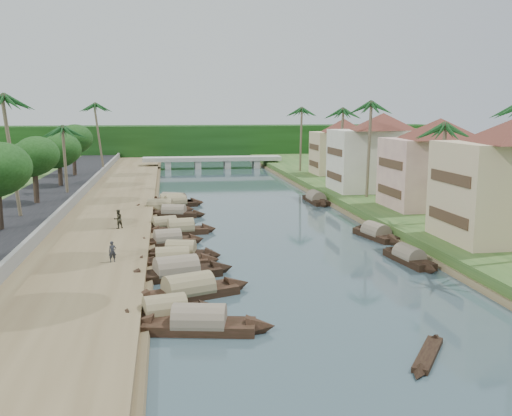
{
  "coord_description": "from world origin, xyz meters",
  "views": [
    {
      "loc": [
        -9.45,
        -44.24,
        11.73
      ],
      "look_at": [
        -0.55,
        11.76,
        2.0
      ],
      "focal_mm": 40.0,
      "sensor_mm": 36.0,
      "label": 1
    }
  ],
  "objects": [
    {
      "name": "tree_6",
      "position": [
        24.0,
        29.03,
        6.66
      ],
      "size": [
        4.4,
        4.4,
        7.38
      ],
      "color": "#423025",
      "rests_on": "ground"
    },
    {
      "name": "sampan_13",
      "position": [
        -8.84,
        26.61,
        0.42
      ],
      "size": [
        8.25,
        2.64,
        2.22
      ],
      "rotation": [
        0.0,
        0.0,
        0.12
      ],
      "color": "black",
      "rests_on": "ground"
    },
    {
      "name": "sampan_2",
      "position": [
        -8.23,
        -9.35,
        0.42
      ],
      "size": [
        8.95,
        4.75,
        2.33
      ],
      "rotation": [
        0.0,
        0.0,
        0.35
      ],
      "color": "black",
      "rests_on": "ground"
    },
    {
      "name": "sampan_11",
      "position": [
        -8.39,
        25.45,
        0.41
      ],
      "size": [
        7.38,
        3.83,
        2.1
      ],
      "rotation": [
        0.0,
        0.0,
        0.32
      ],
      "color": "black",
      "rests_on": "ground"
    },
    {
      "name": "building_distant",
      "position": [
        19.99,
        48.0,
        5.88
      ],
      "size": [
        12.62,
        12.62,
        9.2
      ],
      "color": "tan",
      "rests_on": "right_bank"
    },
    {
      "name": "sampan_1",
      "position": [
        -9.71,
        -13.05,
        0.41
      ],
      "size": [
        7.1,
        3.01,
        2.08
      ],
      "rotation": [
        0.0,
        0.0,
        0.21
      ],
      "color": "black",
      "rests_on": "ground"
    },
    {
      "name": "tree_5",
      "position": [
        -24.0,
        50.88,
        6.99
      ],
      "size": [
        5.47,
        5.47,
        7.92
      ],
      "color": "#423025",
      "rests_on": "ground"
    },
    {
      "name": "sampan_0",
      "position": [
        -7.89,
        -15.06,
        0.42
      ],
      "size": [
        8.55,
        3.29,
        2.21
      ],
      "rotation": [
        0.0,
        0.0,
        -0.2
      ],
      "color": "black",
      "rests_on": "ground"
    },
    {
      "name": "sampan_4",
      "position": [
        -9.14,
        -1.6,
        0.41
      ],
      "size": [
        7.49,
        1.98,
        2.13
      ],
      "rotation": [
        0.0,
        0.0,
        0.03
      ],
      "color": "black",
      "rests_on": "ground"
    },
    {
      "name": "tree_3",
      "position": [
        -24.0,
        22.66,
        6.53
      ],
      "size": [
        4.99,
        4.99,
        7.26
      ],
      "color": "#423025",
      "rests_on": "ground"
    },
    {
      "name": "person_near",
      "position": [
        -13.45,
        -2.73,
        1.57
      ],
      "size": [
        0.64,
        0.5,
        1.55
      ],
      "primitive_type": "imported",
      "rotation": [
        0.0,
        0.0,
        0.26
      ],
      "color": "#24252B",
      "rests_on": "left_bank"
    },
    {
      "name": "sampan_15",
      "position": [
        9.69,
        5.11,
        0.41
      ],
      "size": [
        3.16,
        7.84,
        2.08
      ],
      "rotation": [
        0.0,
        0.0,
        1.78
      ],
      "color": "black",
      "rests_on": "ground"
    },
    {
      "name": "person_far",
      "position": [
        -14.0,
        9.54,
        1.7
      ],
      "size": [
        1.1,
        1.06,
        1.79
      ],
      "primitive_type": "imported",
      "rotation": [
        0.0,
        0.0,
        3.76
      ],
      "color": "#2F2D21",
      "rests_on": "left_bank"
    },
    {
      "name": "canoe_0",
      "position": [
        2.8,
        -20.01,
        0.1
      ],
      "size": [
        3.97,
        5.11,
        0.76
      ],
      "rotation": [
        0.0,
        0.0,
        0.95
      ],
      "color": "black",
      "rests_on": "ground"
    },
    {
      "name": "treeline",
      "position": [
        0.0,
        100.0,
        4.0
      ],
      "size": [
        120.0,
        14.0,
        8.0
      ],
      "color": "black",
      "rests_on": "ground"
    },
    {
      "name": "sampan_16",
      "position": [
        9.59,
        26.25,
        0.42
      ],
      "size": [
        2.08,
        9.08,
        2.2
      ],
      "rotation": [
        0.0,
        0.0,
        1.6
      ],
      "color": "black",
      "rests_on": "ground"
    },
    {
      "name": "left_bank",
      "position": [
        -16.0,
        20.0,
        0.4
      ],
      "size": [
        10.0,
        180.0,
        0.8
      ],
      "primitive_type": "cube",
      "color": "brown",
      "rests_on": "ground"
    },
    {
      "name": "sampan_7",
      "position": [
        -9.74,
        12.22,
        0.41
      ],
      "size": [
        6.93,
        3.0,
        1.86
      ],
      "rotation": [
        0.0,
        0.0,
        0.25
      ],
      "color": "black",
      "rests_on": "ground"
    },
    {
      "name": "tree_4",
      "position": [
        -24.0,
        37.99,
        6.14
      ],
      "size": [
        5.42,
        5.42,
        7.03
      ],
      "color": "#423025",
      "rests_on": "ground"
    },
    {
      "name": "bridge",
      "position": [
        0.0,
        72.0,
        1.72
      ],
      "size": [
        28.0,
        4.0,
        2.4
      ],
      "color": "#A6A59B",
      "rests_on": "ground"
    },
    {
      "name": "sampan_9",
      "position": [
        -8.68,
        19.12,
        0.41
      ],
      "size": [
        7.58,
        3.4,
        1.93
      ],
      "rotation": [
        0.0,
        0.0,
        -0.27
      ],
      "color": "black",
      "rests_on": "ground"
    },
    {
      "name": "palm_6",
      "position": [
        -22.0,
        30.74,
        9.43
      ],
      "size": [
        3.2,
        3.2,
        9.76
      ],
      "color": "brown",
      "rests_on": "ground"
    },
    {
      "name": "building_mid",
      "position": [
        19.99,
        14.0,
        6.13
      ],
      "size": [
        14.11,
        14.11,
        9.7
      ],
      "color": "beige",
      "rests_on": "right_bank"
    },
    {
      "name": "building_far",
      "position": [
        18.99,
        28.0,
        6.38
      ],
      "size": [
        15.59,
        15.59,
        10.2
      ],
      "color": "silver",
      "rests_on": "right_bank"
    },
    {
      "name": "retaining_wall",
      "position": [
        -20.2,
        20.0,
        1.35
      ],
      "size": [
        0.4,
        180.0,
        1.1
      ],
      "primitive_type": "cube",
      "color": "slate",
      "rests_on": "left_bank"
    },
    {
      "name": "palm_1",
      "position": [
        16.0,
        5.7,
        10.17
      ],
      "size": [
        3.2,
        3.2,
        10.73
      ],
      "color": "brown",
      "rests_on": "ground"
    },
    {
      "name": "palm_2",
      "position": [
        15.0,
        22.29,
        12.31
      ],
      "size": [
        3.2,
        3.2,
        12.96
      ],
      "color": "brown",
      "rests_on": "ground"
    },
    {
      "name": "palm_3",
      "position": [
        16.0,
        36.97,
        11.59
      ],
      "size": [
        3.2,
        3.2,
        12.21
      ],
      "color": "brown",
      "rests_on": "ground"
    },
    {
      "name": "palm_8",
      "position": [
        -20.5,
        58.67,
        12.48
      ],
      "size": [
        3.2,
        3.2,
        12.92
      ],
      "color": "brown",
      "rests_on": "ground"
    },
    {
      "name": "sampan_3",
      "position": [
        -8.9,
        -4.84,
        0.42
      ],
      "size": [
        8.96,
        3.97,
        2.35
      ],
      "rotation": [
        0.0,
        0.0,
        0.26
      ],
      "color": "black",
      "rests_on": "ground"
    },
    {
      "name": "palm_5",
      "position": [
        -24.0,
        14.28,
        12.76
      ],
      "size": [
        3.2,
        3.2,
        13.21
      ],
      "color": "brown",
      "rests_on": "ground"
    },
    {
      "name": "sampan_5",
      "position": [
        -8.43,
        0.54,
        0.42
      ],
      "size": [
        6.94,
        3.12,
        2.17
      ],
      "rotation": [
        0.0,
        0.0,
        -0.22
      ],
      "color": "black",
      "rests_on": "ground"
    },
    {
      "name": "sampan_14",
      "position": [
        9.09,
        -3.57,
        0.41
      ],
      "size": [
        2.34,
        7.71,
        1.89
      ],
      "rotation": [
        0.0,
        0.0,
        1.7
      ],
      "color": "black",
      "rests_on": "ground"
    },
    {
      "name": "road",
      "position": [
        -24.5,
        20.0,
        0.7
      ],
      "size": [
        8.0,
        180.0,
        1.4
      ],
      "primitive_type": "cube",
      "color": "black",
      "rests_on": "ground"
    },
    {
      "name": "palm_7",
      "position": [
        14.0,
        53.51,
        11.76
      ],
      "size": [
        3.2,
        3.2,
        12.38
      ],
      "color": "brown",
      "rests_on": "ground"
    },
    {
      "name": "sampan_12",
      "position": [
        -8.57,
        28.12,
        0.41
      ],
      "size": [
        8.31,
        5.38,
        2.06
      ],
      "rotation": [
        0.0,
        0.0,
        -0.49
      ],
      "color": "black",
      "rests_on": "ground"
    },
    {
      "name": "sampan_6",
      "position": [
        -9.47,
        5.33,
        0.41
      ],
      "size": [
        6.94,
        2.82,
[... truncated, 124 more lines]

